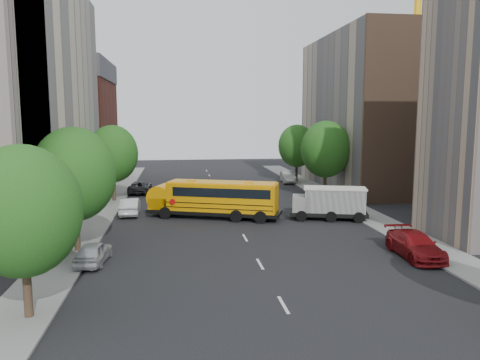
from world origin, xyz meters
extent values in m
plane|color=black|center=(0.00, 0.00, 0.00)|extent=(120.00, 120.00, 0.00)
cube|color=slate|center=(-11.50, 5.00, 0.06)|extent=(3.00, 80.00, 0.12)
cube|color=slate|center=(11.50, 5.00, 0.06)|extent=(3.00, 80.00, 0.12)
cube|color=silver|center=(0.00, 10.00, 0.01)|extent=(0.15, 64.00, 0.01)
cube|color=beige|center=(-18.00, 6.00, 10.00)|extent=(10.00, 26.00, 20.00)
cube|color=maroon|center=(-18.00, 28.00, 6.50)|extent=(10.00, 15.00, 13.00)
cube|color=tan|center=(18.00, 20.00, 9.00)|extent=(10.00, 22.00, 18.00)
cube|color=brown|center=(18.00, 9.00, 9.00)|extent=(10.10, 0.30, 18.00)
cylinder|color=yellow|center=(28.00, 28.00, 17.50)|extent=(1.00, 1.00, 35.00)
cylinder|color=#38281C|center=(-11.00, -14.00, 1.35)|extent=(0.36, 0.36, 2.70)
ellipsoid|color=#1A4B14|center=(-11.00, -14.00, 4.65)|extent=(4.80, 4.80, 5.52)
cylinder|color=#38281C|center=(-11.00, -4.00, 1.44)|extent=(0.36, 0.36, 2.88)
ellipsoid|color=#1A4B14|center=(-11.00, -4.00, 4.96)|extent=(5.12, 5.12, 5.89)
cylinder|color=#38281C|center=(-11.00, 14.00, 1.40)|extent=(0.36, 0.36, 2.81)
ellipsoid|color=#1A4B14|center=(-11.00, 14.00, 4.84)|extent=(4.99, 4.99, 5.74)
cylinder|color=#38281C|center=(11.00, 14.00, 1.48)|extent=(0.36, 0.36, 2.95)
ellipsoid|color=#1A4B14|center=(11.00, 14.00, 5.08)|extent=(5.25, 5.25, 6.04)
cylinder|color=#38281C|center=(11.00, 26.00, 1.37)|extent=(0.36, 0.36, 2.74)
ellipsoid|color=#1A4B14|center=(11.00, 26.00, 4.71)|extent=(4.86, 4.86, 5.59)
cube|color=black|center=(-1.63, 4.92, 0.55)|extent=(11.41, 6.25, 0.30)
cube|color=orange|center=(-0.97, 4.68, 1.85)|extent=(9.33, 5.45, 2.30)
cube|color=orange|center=(-5.96, 6.51, 1.15)|extent=(2.48, 2.78, 1.00)
cube|color=black|center=(-4.97, 6.14, 2.35)|extent=(1.26, 2.34, 1.20)
cube|color=orange|center=(-0.97, 4.68, 3.03)|extent=(9.26, 5.26, 0.14)
cube|color=black|center=(-0.78, 4.61, 2.35)|extent=(8.59, 5.23, 0.75)
cube|color=black|center=(-0.97, 4.68, 1.05)|extent=(9.35, 5.50, 0.06)
cube|color=black|center=(-0.97, 4.68, 1.45)|extent=(9.35, 5.50, 0.06)
cube|color=orange|center=(3.31, 3.12, 1.85)|extent=(1.00, 2.40, 2.30)
cube|color=orange|center=(-3.51, 5.61, 3.13)|extent=(0.77, 0.77, 0.10)
cube|color=orange|center=(1.19, 3.89, 3.13)|extent=(0.77, 0.77, 0.10)
cylinder|color=orange|center=(-5.96, 6.51, 1.65)|extent=(2.77, 2.89, 2.10)
cylinder|color=red|center=(-5.10, 4.75, 1.50)|extent=(0.48, 0.21, 0.50)
cylinder|color=black|center=(-5.73, 5.09, 0.50)|extent=(1.04, 0.63, 1.00)
cylinder|color=black|center=(-4.87, 7.44, 0.50)|extent=(1.04, 0.63, 1.00)
cylinder|color=black|center=(0.01, 2.99, 0.50)|extent=(1.04, 0.63, 1.00)
cylinder|color=black|center=(0.87, 5.34, 0.50)|extent=(1.04, 0.63, 1.00)
cylinder|color=black|center=(1.89, 2.30, 0.50)|extent=(1.04, 0.63, 1.00)
cylinder|color=black|center=(2.75, 4.66, 0.50)|extent=(1.04, 0.63, 1.00)
cube|color=black|center=(7.73, 3.00, 0.53)|extent=(6.68, 3.73, 0.32)
cube|color=white|center=(8.24, 2.86, 1.64)|extent=(5.23, 3.23, 1.90)
cube|color=white|center=(5.49, 3.62, 1.32)|extent=(1.96, 2.33, 1.27)
cube|color=silver|center=(8.24, 2.86, 2.64)|extent=(5.46, 3.39, 0.13)
cylinder|color=black|center=(5.21, 2.60, 0.44)|extent=(0.93, 0.49, 0.89)
cylinder|color=black|center=(5.77, 4.64, 0.44)|extent=(0.93, 0.49, 0.89)
cylinder|color=black|center=(7.66, 1.92, 0.44)|extent=(0.93, 0.49, 0.89)
cylinder|color=black|center=(8.22, 3.96, 0.44)|extent=(0.93, 0.49, 0.89)
cylinder|color=black|center=(9.90, 1.31, 0.44)|extent=(0.93, 0.49, 0.89)
cylinder|color=black|center=(10.46, 3.35, 0.44)|extent=(0.93, 0.49, 0.89)
imported|color=#A9AAB0|center=(-9.60, -6.56, 0.66)|extent=(1.92, 4.00, 1.32)
imported|color=beige|center=(-8.80, 7.23, 0.74)|extent=(1.64, 4.50, 1.48)
imported|color=black|center=(-8.80, 18.90, 0.70)|extent=(2.48, 5.10, 1.40)
imported|color=maroon|center=(9.60, -7.88, 0.76)|extent=(2.29, 5.28, 1.51)
imported|color=#9E9D99|center=(9.60, 24.94, 0.74)|extent=(1.96, 4.64, 1.49)
camera|label=1|loc=(-4.70, -33.84, 8.48)|focal=35.00mm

